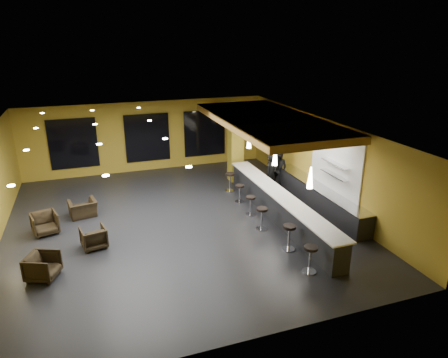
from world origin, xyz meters
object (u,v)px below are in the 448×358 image
object	(u,v)px
pendant_1	(275,156)
bar_stool_1	(289,234)
pendant_2	(249,140)
bar_counter	(279,207)
armchair_c	(45,223)
staff_b	(278,171)
bar_stool_4	(240,191)
bar_stool_3	(251,203)
armchair_a	(43,266)
pendant_0	(310,178)
armchair_b	(94,237)
bar_stool_2	(262,216)
bar_stool_0	(310,256)
column	(236,144)
bar_stool_5	(230,180)
prep_counter	(318,197)
armchair_d	(83,208)
staff_a	(271,173)
staff_c	(278,167)

from	to	relation	value
pendant_1	bar_stool_1	distance (m)	3.27
pendant_2	bar_stool_1	xyz separation A→B (m)	(-0.70, -5.14, -1.80)
bar_counter	armchair_c	world-z (taller)	bar_counter
staff_b	bar_stool_4	world-z (taller)	staff_b
staff_b	bar_stool_3	distance (m)	3.37
armchair_a	bar_stool_4	size ratio (longest dim) A/B	1.09
pendant_0	armchair_b	distance (m)	7.24
armchair_c	bar_stool_1	distance (m)	8.41
bar_stool_2	bar_stool_3	bearing A→B (deg)	85.38
pendant_0	pendant_2	world-z (taller)	same
pendant_2	bar_stool_0	distance (m)	6.79
column	bar_stool_4	size ratio (longest dim) A/B	4.66
bar_stool_5	column	bearing A→B (deg)	60.05
armchair_a	column	bearing A→B (deg)	-30.41
column	bar_stool_4	world-z (taller)	column
prep_counter	armchair_a	xyz separation A→B (m)	(-10.08, -1.76, -0.06)
armchair_d	bar_stool_4	world-z (taller)	bar_stool_4
armchair_d	bar_stool_4	bearing A→B (deg)	163.41
prep_counter	pendant_0	world-z (taller)	pendant_0
staff_a	bar_stool_1	bearing A→B (deg)	-133.88
column	staff_c	size ratio (longest dim) A/B	2.03
prep_counter	bar_stool_5	world-z (taller)	prep_counter
armchair_d	bar_stool_1	xyz separation A→B (m)	(6.24, -4.84, 0.23)
pendant_0	bar_stool_2	bearing A→B (deg)	122.89
staff_b	bar_stool_4	distance (m)	2.56
bar_stool_5	prep_counter	bearing A→B (deg)	-45.84
pendant_1	armchair_d	distance (m)	7.57
bar_counter	staff_c	xyz separation A→B (m)	(1.60, 3.31, 0.36)
pendant_0	bar_stool_3	size ratio (longest dim) A/B	0.92
prep_counter	pendant_1	xyz separation A→B (m)	(-2.00, 0.00, 1.92)
pendant_1	bar_stool_2	xyz separation A→B (m)	(-0.94, -1.04, -1.82)
column	bar_stool_2	xyz separation A→B (m)	(-0.94, -5.14, -1.22)
bar_stool_4	bar_stool_5	world-z (taller)	bar_stool_5
pendant_1	column	bearing A→B (deg)	90.00
staff_b	bar_stool_0	distance (m)	7.01
armchair_d	bar_stool_5	distance (m)	6.24
bar_counter	pendant_1	xyz separation A→B (m)	(0.00, 0.50, 1.85)
bar_stool_4	armchair_a	bearing A→B (deg)	-155.75
prep_counter	armchair_b	bearing A→B (deg)	-177.34
staff_c	bar_stool_4	world-z (taller)	staff_c
armchair_d	bar_stool_4	size ratio (longest dim) A/B	1.31
armchair_b	bar_stool_4	world-z (taller)	bar_stool_4
staff_b	armchair_b	bearing A→B (deg)	-165.66
bar_counter	bar_stool_0	size ratio (longest dim) A/B	9.49
bar_stool_1	bar_stool_3	distance (m)	2.87
bar_counter	pendant_2	xyz separation A→B (m)	(0.00, 3.00, 1.85)
staff_b	armchair_d	distance (m)	8.48
armchair_a	armchair_c	size ratio (longest dim) A/B	0.97
pendant_2	bar_stool_5	size ratio (longest dim) A/B	0.84
bar_counter	pendant_0	world-z (taller)	pendant_0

